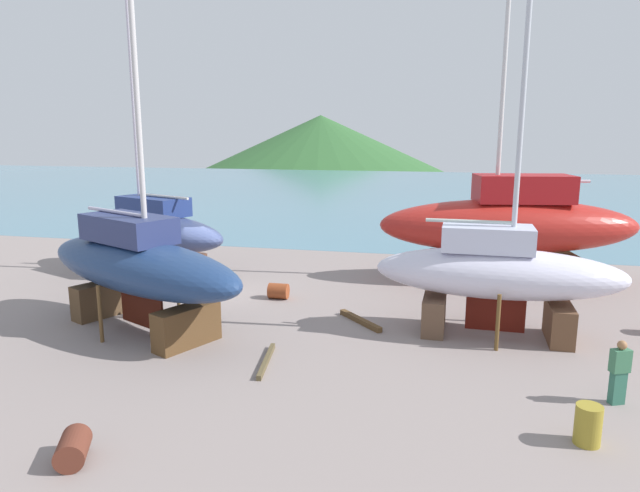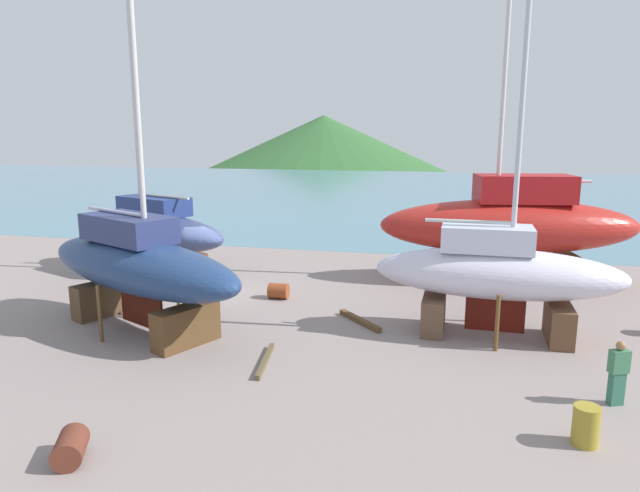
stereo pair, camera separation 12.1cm
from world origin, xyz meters
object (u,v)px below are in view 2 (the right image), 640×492
(sailboat_far_slipway, at_px, (138,265))
(barrel_rust_near, at_px, (70,447))
(sailboat_mid_port, at_px, (496,273))
(worker, at_px, (618,372))
(barrel_by_slipway, at_px, (586,426))
(barrel_rust_far, at_px, (278,291))
(sailboat_small_center, at_px, (510,224))
(sailboat_large_starboard, at_px, (150,230))

(sailboat_far_slipway, height_order, barrel_rust_near, sailboat_far_slipway)
(sailboat_mid_port, bearing_deg, worker, -57.27)
(sailboat_far_slipway, height_order, worker, sailboat_far_slipway)
(barrel_by_slipway, height_order, barrel_rust_far, barrel_by_slipway)
(sailboat_small_center, xyz_separation_m, worker, (1.54, -11.38, -1.69))
(sailboat_mid_port, bearing_deg, barrel_by_slipway, -75.62)
(sailboat_mid_port, relative_size, barrel_by_slipway, 14.66)
(barrel_rust_near, bearing_deg, sailboat_mid_port, 47.14)
(sailboat_large_starboard, distance_m, barrel_by_slipway, 19.75)
(worker, xyz_separation_m, barrel_rust_far, (-10.42, 6.47, -0.52))
(barrel_by_slipway, bearing_deg, sailboat_large_starboard, 145.68)
(barrel_by_slipway, bearing_deg, worker, 62.10)
(sailboat_mid_port, relative_size, barrel_rust_far, 16.69)
(sailboat_large_starboard, xyz_separation_m, sailboat_small_center, (15.81, 2.35, 0.50))
(sailboat_small_center, bearing_deg, barrel_by_slipway, 82.33)
(barrel_by_slipway, bearing_deg, sailboat_far_slipway, 161.65)
(sailboat_mid_port, height_order, sailboat_small_center, sailboat_small_center)
(worker, distance_m, barrel_by_slipway, 2.37)
(sailboat_mid_port, distance_m, worker, 5.02)
(sailboat_large_starboard, height_order, sailboat_small_center, sailboat_small_center)
(sailboat_small_center, height_order, barrel_rust_far, sailboat_small_center)
(sailboat_small_center, relative_size, barrel_by_slipway, 21.15)
(sailboat_far_slipway, xyz_separation_m, barrel_rust_far, (3.35, 4.33, -1.87))
(sailboat_far_slipway, bearing_deg, barrel_rust_far, 77.69)
(sailboat_mid_port, bearing_deg, barrel_rust_near, -131.57)
(sailboat_large_starboard, bearing_deg, sailboat_far_slipway, 138.86)
(barrel_rust_near, bearing_deg, barrel_rust_far, 86.76)
(sailboat_small_center, distance_m, sailboat_far_slipway, 15.34)
(sailboat_mid_port, xyz_separation_m, barrel_rust_near, (-8.53, -9.19, -1.75))
(sailboat_small_center, relative_size, barrel_rust_far, 24.09)
(sailboat_small_center, xyz_separation_m, barrel_rust_far, (-8.88, -4.92, -2.21))
(sailboat_far_slipway, bearing_deg, sailboat_large_starboard, 142.88)
(sailboat_mid_port, relative_size, barrel_rust_near, 13.95)
(sailboat_small_center, distance_m, worker, 11.61)
(sailboat_large_starboard, bearing_deg, barrel_rust_near, 135.48)
(barrel_rust_near, bearing_deg, sailboat_far_slipway, 110.62)
(sailboat_far_slipway, bearing_deg, sailboat_small_center, 62.53)
(sailboat_mid_port, bearing_deg, sailboat_large_starboard, 163.06)
(sailboat_small_center, distance_m, barrel_by_slipway, 13.62)
(sailboat_mid_port, distance_m, barrel_by_slipway, 6.59)
(worker, bearing_deg, sailboat_large_starboard, 38.80)
(barrel_rust_far, bearing_deg, worker, -31.82)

